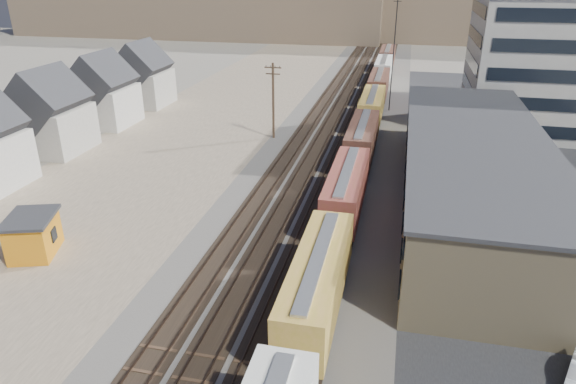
% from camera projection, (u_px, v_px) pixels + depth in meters
% --- Properties ---
extents(ground, '(300.00, 300.00, 0.00)m').
position_uv_depth(ground, '(237.00, 363.00, 29.98)').
color(ground, '#6B6356').
rests_on(ground, ground).
extents(ballast_bed, '(18.00, 200.00, 0.06)m').
position_uv_depth(ballast_bed, '(344.00, 125.00, 74.57)').
color(ballast_bed, '#4C4742').
rests_on(ballast_bed, ground).
extents(dirt_yard, '(24.00, 180.00, 0.03)m').
position_uv_depth(dirt_yard, '(188.00, 137.00, 69.71)').
color(dirt_yard, '#6D5E4B').
rests_on(dirt_yard, ground).
extents(asphalt_lot, '(26.00, 120.00, 0.04)m').
position_uv_depth(asphalt_lot, '(525.00, 176.00, 56.72)').
color(asphalt_lot, '#232326').
rests_on(asphalt_lot, ground).
extents(rail_tracks, '(11.40, 200.00, 0.24)m').
position_uv_depth(rail_tracks, '(340.00, 125.00, 74.64)').
color(rail_tracks, black).
rests_on(rail_tracks, ground).
extents(freight_train, '(3.00, 119.74, 4.46)m').
position_uv_depth(freight_train, '(367.00, 121.00, 66.63)').
color(freight_train, black).
rests_on(freight_train, ground).
extents(warehouse, '(12.40, 40.40, 7.25)m').
position_uv_depth(warehouse, '(472.00, 172.00, 47.76)').
color(warehouse, tan).
rests_on(warehouse, ground).
extents(office_tower, '(22.60, 18.60, 18.45)m').
position_uv_depth(office_tower, '(557.00, 63.00, 69.58)').
color(office_tower, '#9E998E').
rests_on(office_tower, ground).
extents(utility_pole_north, '(2.20, 0.32, 10.00)m').
position_uv_depth(utility_pole_north, '(273.00, 99.00, 67.03)').
color(utility_pole_north, '#382619').
rests_on(utility_pole_north, ground).
extents(radio_mast, '(1.20, 0.16, 18.00)m').
position_uv_depth(radio_mast, '(394.00, 52.00, 78.60)').
color(radio_mast, black).
rests_on(radio_mast, ground).
extents(townhouse_row, '(8.15, 68.16, 10.47)m').
position_uv_depth(townhouse_row, '(15.00, 131.00, 57.43)').
color(townhouse_row, '#B7B2A8').
rests_on(townhouse_row, ground).
extents(maintenance_shed, '(4.77, 5.42, 3.33)m').
position_uv_depth(maintenance_shed, '(33.00, 235.00, 40.72)').
color(maintenance_shed, orange).
rests_on(maintenance_shed, ground).
extents(parked_car_blue, '(5.58, 4.86, 1.43)m').
position_uv_depth(parked_car_blue, '(538.00, 161.00, 58.89)').
color(parked_car_blue, navy).
rests_on(parked_car_blue, ground).
extents(parked_car_far, '(2.64, 4.93, 1.59)m').
position_uv_depth(parked_car_far, '(575.00, 119.00, 74.75)').
color(parked_car_far, silver).
rests_on(parked_car_far, ground).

